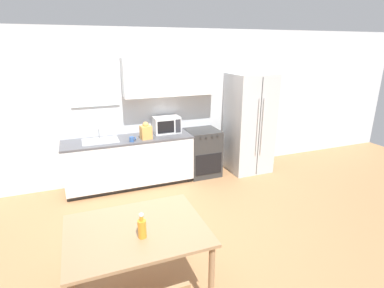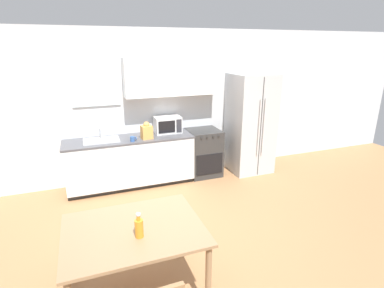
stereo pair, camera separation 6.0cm
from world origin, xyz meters
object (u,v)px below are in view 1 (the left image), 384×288
at_px(dining_table, 137,237).
at_px(drink_bottle, 142,228).
at_px(oven_range, 203,152).
at_px(refrigerator, 249,123).
at_px(microwave, 167,125).
at_px(coffee_mug, 132,139).

bearing_deg(dining_table, drink_bottle, -79.01).
bearing_deg(oven_range, refrigerator, -4.77).
bearing_deg(microwave, coffee_mug, -155.19).
bearing_deg(coffee_mug, refrigerator, 3.30).
distance_m(coffee_mug, dining_table, 2.41).
relative_size(refrigerator, dining_table, 1.50).
relative_size(microwave, dining_table, 0.37).
xyz_separation_m(microwave, coffee_mug, (-0.69, -0.32, -0.11)).
bearing_deg(dining_table, microwave, 67.81).
height_order(refrigerator, microwave, refrigerator).
xyz_separation_m(oven_range, microwave, (-0.67, 0.11, 0.59)).
bearing_deg(dining_table, coffee_mug, 80.35).
relative_size(coffee_mug, dining_table, 0.08).
xyz_separation_m(oven_range, coffee_mug, (-1.37, -0.21, 0.48)).
relative_size(oven_range, drink_bottle, 3.78).
bearing_deg(refrigerator, dining_table, -137.40).
height_order(refrigerator, dining_table, refrigerator).
relative_size(oven_range, dining_table, 0.70).
relative_size(oven_range, refrigerator, 0.47).
height_order(microwave, drink_bottle, microwave).
xyz_separation_m(oven_range, dining_table, (-1.77, -2.57, 0.24)).
bearing_deg(oven_range, dining_table, -124.50).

